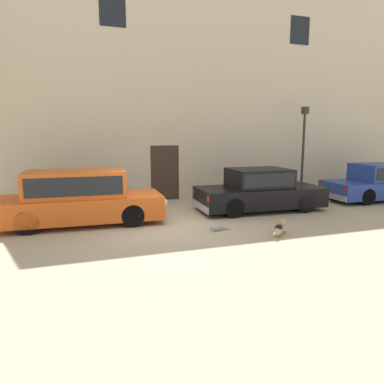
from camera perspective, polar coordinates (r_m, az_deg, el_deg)
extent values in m
plane|color=tan|center=(9.77, -4.77, -5.68)|extent=(80.00, 80.00, 0.00)
cube|color=#D15619|center=(10.46, -17.42, -2.39)|extent=(4.53, 1.88, 0.66)
cube|color=#D15619|center=(10.35, -18.34, 1.32)|extent=(2.74, 1.56, 0.72)
cube|color=black|center=(10.35, -18.35, 1.37)|extent=(2.52, 1.58, 0.51)
cube|color=#999BA0|center=(10.69, -5.41, -2.95)|extent=(0.19, 1.66, 0.20)
sphere|color=silver|center=(11.26, -5.94, -0.41)|extent=(0.20, 0.20, 0.20)
sphere|color=silver|center=(9.98, -4.54, -1.67)|extent=(0.20, 0.20, 0.20)
cube|color=red|center=(11.40, -28.58, -1.32)|extent=(0.05, 0.18, 0.18)
cylinder|color=black|center=(11.27, -10.51, -2.13)|extent=(0.64, 0.23, 0.63)
cylinder|color=black|center=(9.83, -9.58, -3.81)|extent=(0.64, 0.23, 0.63)
cylinder|color=black|center=(11.33, -24.12, -2.75)|extent=(0.64, 0.23, 0.63)
cylinder|color=black|center=(9.89, -25.22, -4.51)|extent=(0.64, 0.23, 0.63)
cube|color=black|center=(12.00, 10.86, -0.69)|extent=(4.24, 1.94, 0.64)
cube|color=black|center=(11.89, 10.78, 2.27)|extent=(1.98, 1.59, 0.61)
cube|color=black|center=(11.89, 10.78, 2.32)|extent=(1.83, 1.61, 0.43)
cube|color=#999BA0|center=(13.10, 18.88, -1.12)|extent=(0.20, 1.72, 0.20)
cube|color=#999BA0|center=(11.26, 1.45, -2.27)|extent=(0.20, 1.72, 0.20)
sphere|color=silver|center=(13.63, 17.39, 0.86)|extent=(0.20, 0.20, 0.20)
sphere|color=silver|center=(12.51, 20.91, -0.07)|extent=(0.20, 0.20, 0.20)
cube|color=red|center=(11.90, 0.34, 0.18)|extent=(0.05, 0.18, 0.18)
cube|color=red|center=(10.48, 2.72, -1.10)|extent=(0.05, 0.18, 0.18)
cylinder|color=black|center=(13.30, 14.11, -0.53)|extent=(0.63, 0.23, 0.62)
cylinder|color=black|center=(12.01, 17.85, -1.75)|extent=(0.63, 0.23, 0.62)
cylinder|color=black|center=(12.23, 3.96, -1.11)|extent=(0.63, 0.23, 0.62)
cylinder|color=black|center=(10.82, 6.82, -2.56)|extent=(0.63, 0.23, 0.62)
cube|color=navy|center=(15.56, 28.47, 0.58)|extent=(4.68, 1.91, 0.61)
cube|color=navy|center=(15.46, 28.53, 2.86)|extent=(2.19, 1.55, 0.64)
cube|color=black|center=(15.46, 28.53, 2.90)|extent=(2.02, 1.57, 0.45)
cube|color=#999BA0|center=(14.09, 21.76, -0.57)|extent=(0.20, 1.66, 0.20)
cube|color=red|center=(14.61, 20.12, 1.24)|extent=(0.05, 0.18, 0.18)
cube|color=red|center=(13.49, 23.72, 0.38)|extent=(0.05, 0.18, 0.18)
cylinder|color=black|center=(15.22, 22.75, 0.23)|extent=(0.61, 0.23, 0.60)
cylinder|color=black|center=(14.11, 26.51, -0.71)|extent=(0.61, 0.23, 0.60)
cube|color=beige|center=(17.52, 1.51, 17.44)|extent=(17.78, 6.43, 9.96)
cube|color=#38281E|center=(13.55, -4.40, 3.08)|extent=(1.10, 0.02, 2.10)
cube|color=black|center=(13.78, -12.78, 26.89)|extent=(0.90, 0.02, 1.10)
cube|color=black|center=(16.47, 17.09, 23.76)|extent=(0.90, 0.02, 1.10)
cylinder|color=tan|center=(9.49, 13.98, -6.21)|extent=(0.11, 0.11, 0.06)
cylinder|color=tan|center=(9.47, 14.65, -6.28)|extent=(0.11, 0.11, 0.06)
ellipsoid|color=tan|center=(9.18, 13.91, -6.04)|extent=(0.60, 0.58, 0.28)
ellipsoid|color=black|center=(9.11, 13.86, -5.65)|extent=(0.38, 0.37, 0.15)
sphere|color=tan|center=(9.51, 14.50, -4.85)|extent=(0.17, 0.17, 0.17)
cone|color=tan|center=(9.60, 14.62, -4.80)|extent=(0.13, 0.13, 0.09)
cone|color=tan|center=(9.50, 14.21, -4.37)|extent=(0.08, 0.08, 0.08)
cone|color=tan|center=(9.48, 14.82, -4.43)|extent=(0.08, 0.08, 0.08)
cylinder|color=tan|center=(8.80, 13.29, -6.53)|extent=(0.20, 0.19, 0.06)
ellipsoid|color=gray|center=(9.40, 4.34, -5.84)|extent=(0.36, 0.19, 0.14)
sphere|color=gray|center=(9.29, 3.28, -5.88)|extent=(0.11, 0.11, 0.11)
cone|color=gray|center=(9.25, 3.37, -5.65)|extent=(0.04, 0.04, 0.04)
cone|color=gray|center=(9.30, 3.19, -5.57)|extent=(0.04, 0.04, 0.04)
cylinder|color=gray|center=(9.54, 5.77, -5.94)|extent=(0.15, 0.20, 0.04)
cylinder|color=#2D2B28|center=(15.05, 17.52, 5.64)|extent=(0.10, 0.10, 3.32)
cube|color=#2D2B28|center=(15.05, 17.86, 12.48)|extent=(0.22, 0.22, 0.28)
sphere|color=silver|center=(15.05, 17.86, 12.48)|extent=(0.18, 0.18, 0.18)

